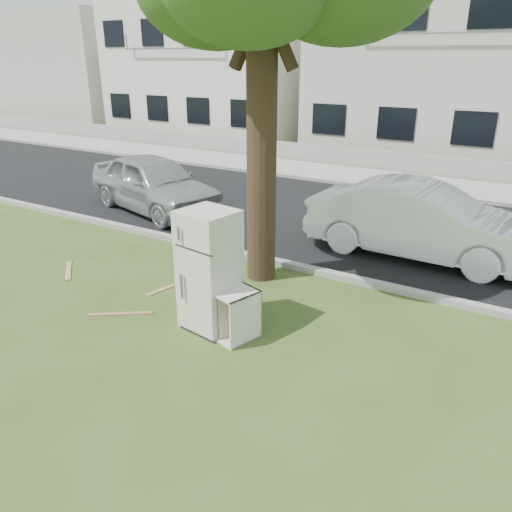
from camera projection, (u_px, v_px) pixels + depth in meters
The scene contains 16 objects.
ground at pixel (226, 320), 8.06m from camera, with size 120.00×120.00×0.00m, color #2E4D1B.
road at pixel (357, 222), 12.83m from camera, with size 120.00×7.00×0.01m, color black.
kerb_near at pixel (295, 269), 10.01m from camera, with size 120.00×0.18×0.12m, color gray.
kerb_far at pixel (397, 192), 15.65m from camera, with size 120.00×0.18×0.12m, color gray.
sidewalk at pixel (410, 183), 16.80m from camera, with size 120.00×2.80×0.01m, color gray.
low_wall at pixel (423, 164), 17.94m from camera, with size 120.00×0.15×0.70m, color gray.
townhouse_left at pixel (224, 65), 26.41m from camera, with size 10.20×8.16×7.04m.
townhouse_center at pixel (463, 63), 20.58m from camera, with size 11.22×8.16×7.44m.
filler_left at pixel (57, 69), 33.65m from camera, with size 16.00×9.00×6.40m, color beige.
fridge at pixel (209, 271), 7.56m from camera, with size 0.78×0.72×1.89m, color white.
cabinet at pixel (226, 309), 7.60m from camera, with size 0.98×0.61×0.77m, color white.
plank_a at pixel (121, 314), 8.24m from camera, with size 1.05×0.09×0.02m, color #9B6B4B.
plank_b at pixel (69, 270), 9.90m from camera, with size 0.97×0.10×0.02m, color #A28054.
plank_c at pixel (167, 288), 9.16m from camera, with size 0.84×0.09×0.02m, color tan.
car_center at pixel (422, 221), 10.38m from camera, with size 1.64×4.71×1.55m, color white.
car_left at pixel (154, 183), 13.53m from camera, with size 1.80×4.48×1.53m, color #989C9F.
Camera 1 is at (4.09, -5.82, 3.96)m, focal length 35.00 mm.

